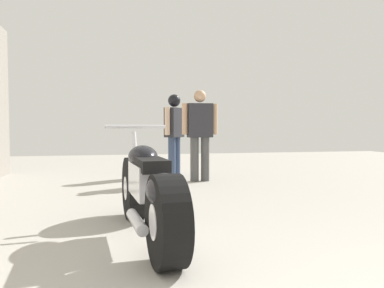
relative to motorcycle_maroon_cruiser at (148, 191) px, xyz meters
The scene contains 4 objects.
ground_plane 1.44m from the motorcycle_maroon_cruiser, 50.42° to the left, with size 18.29×18.29×0.00m, color #A8A399.
motorcycle_maroon_cruiser is the anchor object (origin of this frame).
mechanic_in_blue 3.59m from the motorcycle_maroon_cruiser, 69.62° to the left, with size 0.66×0.24×1.65m.
mechanic_with_helmet 4.37m from the motorcycle_maroon_cruiser, 77.81° to the left, with size 0.49×0.56×1.64m.
Camera 1 is at (-1.17, -0.47, 0.98)m, focal length 34.87 mm.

